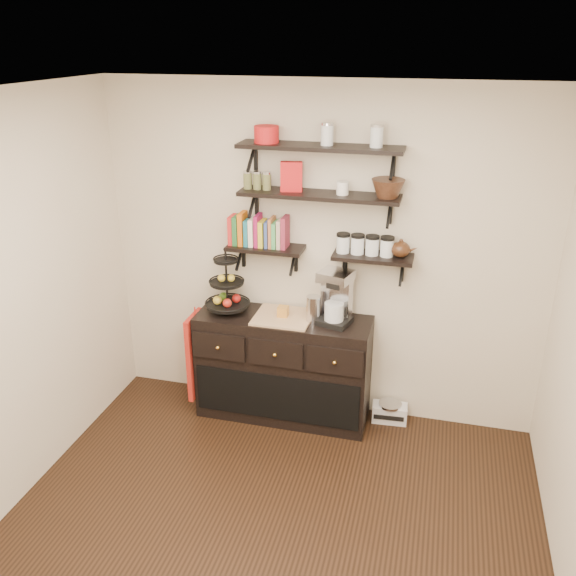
# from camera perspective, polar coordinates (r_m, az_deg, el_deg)

# --- Properties ---
(floor) EXTENTS (3.50, 3.50, 0.00)m
(floor) POSITION_cam_1_polar(r_m,az_deg,el_deg) (4.12, -2.69, -23.71)
(floor) COLOR black
(floor) RESTS_ON ground
(ceiling) EXTENTS (3.50, 3.50, 0.02)m
(ceiling) POSITION_cam_1_polar(r_m,az_deg,el_deg) (2.86, -3.72, 16.94)
(ceiling) COLOR white
(ceiling) RESTS_ON back_wall
(back_wall) EXTENTS (3.50, 0.02, 2.70)m
(back_wall) POSITION_cam_1_polar(r_m,az_deg,el_deg) (4.82, 3.12, 2.88)
(back_wall) COLOR beige
(back_wall) RESTS_ON ground
(shelf_top) EXTENTS (1.20, 0.27, 0.23)m
(shelf_top) POSITION_cam_1_polar(r_m,az_deg,el_deg) (4.47, 3.02, 13.00)
(shelf_top) COLOR black
(shelf_top) RESTS_ON back_wall
(shelf_mid) EXTENTS (1.20, 0.27, 0.23)m
(shelf_mid) POSITION_cam_1_polar(r_m,az_deg,el_deg) (4.54, 2.92, 8.65)
(shelf_mid) COLOR black
(shelf_mid) RESTS_ON back_wall
(shelf_low_left) EXTENTS (0.60, 0.25, 0.23)m
(shelf_low_left) POSITION_cam_1_polar(r_m,az_deg,el_deg) (4.78, -2.09, 3.72)
(shelf_low_left) COLOR black
(shelf_low_left) RESTS_ON back_wall
(shelf_low_right) EXTENTS (0.60, 0.25, 0.23)m
(shelf_low_right) POSITION_cam_1_polar(r_m,az_deg,el_deg) (4.63, 7.95, 2.84)
(shelf_low_right) COLOR black
(shelf_low_right) RESTS_ON back_wall
(cookbooks) EXTENTS (0.43, 0.15, 0.26)m
(cookbooks) POSITION_cam_1_polar(r_m,az_deg,el_deg) (4.75, -2.73, 5.33)
(cookbooks) COLOR red
(cookbooks) RESTS_ON shelf_low_left
(glass_canisters) EXTENTS (0.43, 0.10, 0.13)m
(glass_canisters) POSITION_cam_1_polar(r_m,az_deg,el_deg) (4.60, 7.20, 3.93)
(glass_canisters) COLOR silver
(glass_canisters) RESTS_ON shelf_low_right
(sideboard) EXTENTS (1.40, 0.50, 0.92)m
(sideboard) POSITION_cam_1_polar(r_m,az_deg,el_deg) (5.05, -0.44, -7.39)
(sideboard) COLOR black
(sideboard) RESTS_ON floor
(fruit_stand) EXTENTS (0.36, 0.36, 0.52)m
(fruit_stand) POSITION_cam_1_polar(r_m,az_deg,el_deg) (4.90, -5.68, -0.27)
(fruit_stand) COLOR black
(fruit_stand) RESTS_ON sideboard
(candle) EXTENTS (0.08, 0.08, 0.08)m
(candle) POSITION_cam_1_polar(r_m,az_deg,el_deg) (4.81, -0.47, -2.20)
(candle) COLOR #B6772A
(candle) RESTS_ON sideboard
(coffee_maker) EXTENTS (0.28, 0.28, 0.43)m
(coffee_maker) POSITION_cam_1_polar(r_m,az_deg,el_deg) (4.70, 4.48, -0.91)
(coffee_maker) COLOR black
(coffee_maker) RESTS_ON sideboard
(thermal_carafe) EXTENTS (0.11, 0.11, 0.22)m
(thermal_carafe) POSITION_cam_1_polar(r_m,az_deg,el_deg) (4.72, 2.38, -2.02)
(thermal_carafe) COLOR silver
(thermal_carafe) RESTS_ON sideboard
(apron) EXTENTS (0.04, 0.31, 0.73)m
(apron) POSITION_cam_1_polar(r_m,az_deg,el_deg) (5.15, -8.65, -6.18)
(apron) COLOR #9E1911
(apron) RESTS_ON sideboard
(radio) EXTENTS (0.29, 0.20, 0.17)m
(radio) POSITION_cam_1_polar(r_m,az_deg,el_deg) (5.22, 9.48, -11.38)
(radio) COLOR silver
(radio) RESTS_ON floor
(recipe_box) EXTENTS (0.17, 0.09, 0.22)m
(recipe_box) POSITION_cam_1_polar(r_m,az_deg,el_deg) (4.56, 0.32, 10.38)
(recipe_box) COLOR red
(recipe_box) RESTS_ON shelf_mid
(walnut_bowl) EXTENTS (0.24, 0.24, 0.13)m
(walnut_bowl) POSITION_cam_1_polar(r_m,az_deg,el_deg) (4.45, 9.33, 9.19)
(walnut_bowl) COLOR black
(walnut_bowl) RESTS_ON shelf_mid
(ramekins) EXTENTS (0.09, 0.09, 0.10)m
(ramekins) POSITION_cam_1_polar(r_m,az_deg,el_deg) (4.49, 5.13, 9.30)
(ramekins) COLOR white
(ramekins) RESTS_ON shelf_mid
(teapot) EXTENTS (0.21, 0.16, 0.14)m
(teapot) POSITION_cam_1_polar(r_m,az_deg,el_deg) (4.58, 10.49, 3.70)
(teapot) COLOR #391F11
(teapot) RESTS_ON shelf_low_right
(red_pot) EXTENTS (0.18, 0.18, 0.12)m
(red_pot) POSITION_cam_1_polar(r_m,az_deg,el_deg) (4.55, -2.03, 14.19)
(red_pot) COLOR red
(red_pot) RESTS_ON shelf_top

